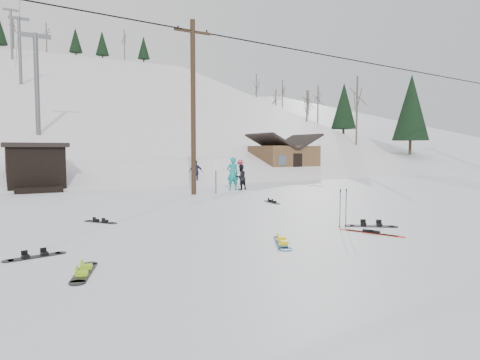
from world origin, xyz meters
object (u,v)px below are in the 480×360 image
hero_snowboard (282,242)px  cabin (284,160)px  utility_pole (193,105)px  hero_skis (371,232)px

hero_snowboard → cabin: bearing=-5.9°
utility_pole → hero_snowboard: utility_pole is taller
cabin → hero_snowboard: (-15.90, -22.02, -1.45)m
utility_pole → hero_skis: (0.00, -12.22, -4.65)m
cabin → hero_skis: bearing=-120.3°
utility_pole → cabin: (13.00, 10.00, -3.20)m
cabin → hero_snowboard: 27.20m
hero_snowboard → utility_pole: bearing=16.4°
utility_pole → hero_snowboard: size_ratio=5.91×
cabin → hero_skis: size_ratio=3.00×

